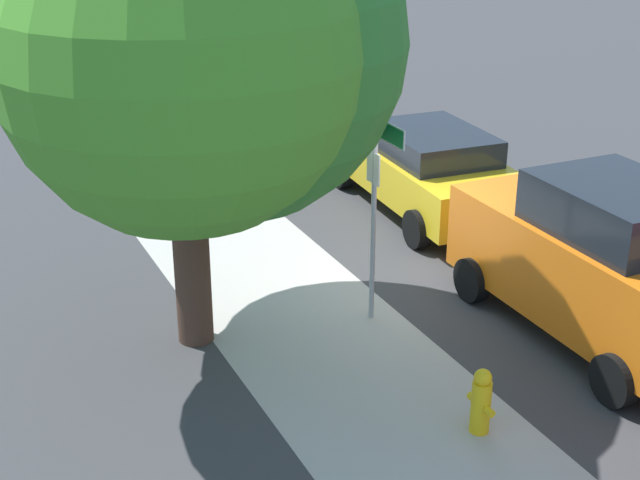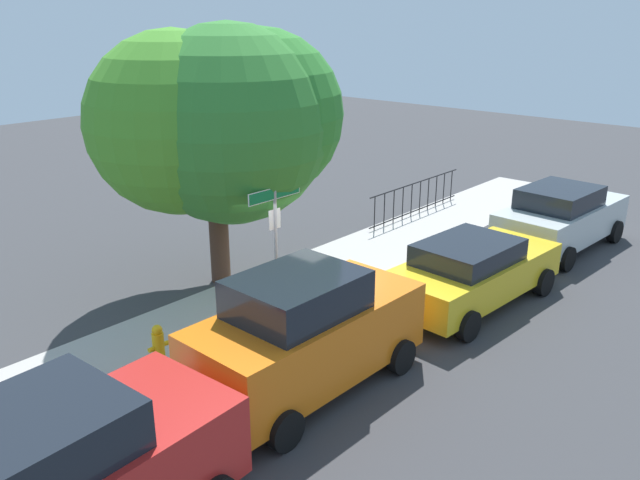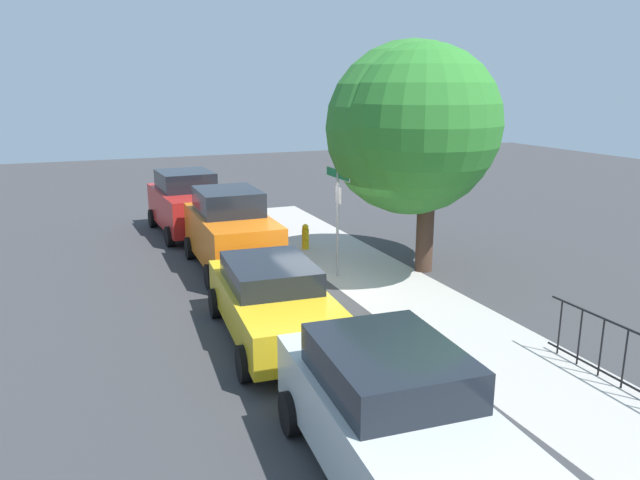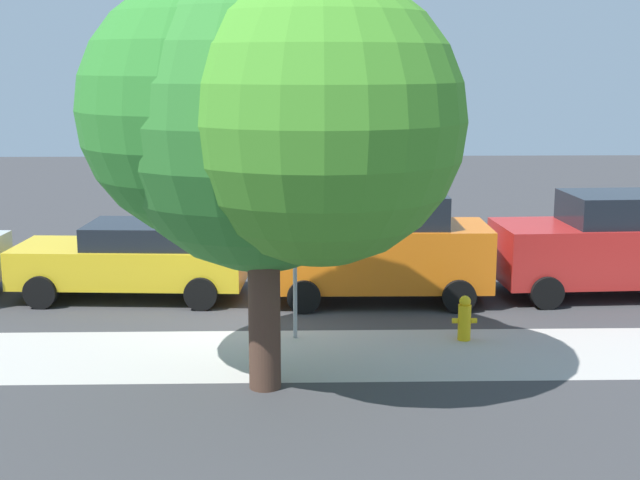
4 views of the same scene
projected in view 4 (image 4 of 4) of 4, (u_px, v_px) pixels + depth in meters
ground_plane at (263, 331)px, 15.64m from camera, size 60.00×60.00×0.00m
sidewalk_strip at (136, 356)px, 14.31m from camera, size 24.00×2.60×0.00m
street_sign at (295, 217)px, 14.84m from camera, size 1.44×0.07×3.00m
shade_tree at (264, 118)px, 12.51m from camera, size 5.47×4.95×6.01m
car_red at (606, 245)px, 17.90m from camera, size 4.39×2.31×2.09m
car_orange at (381, 248)px, 17.45m from camera, size 4.33×2.06×2.17m
car_yellow at (134, 258)px, 17.78m from camera, size 4.68×2.28×1.52m
fire_hydrant at (465, 318)px, 15.06m from camera, size 0.42×0.22×0.78m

